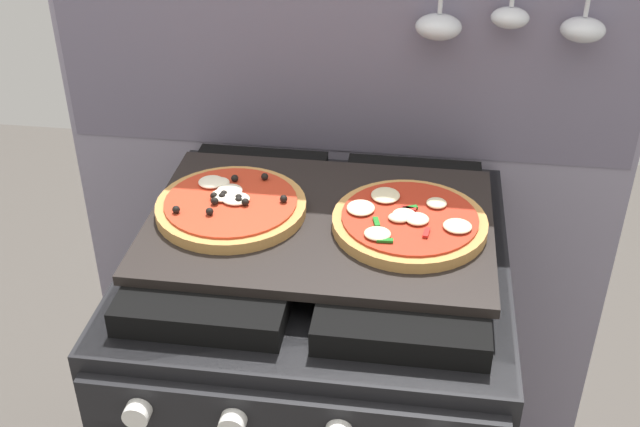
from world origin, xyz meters
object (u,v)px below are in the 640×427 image
(baking_tray, at_px, (320,223))
(stove, at_px, (320,427))
(pizza_right, at_px, (409,222))
(pizza_left, at_px, (230,206))

(baking_tray, bearing_deg, stove, -90.00)
(pizza_right, bearing_deg, stove, 177.70)
(stove, height_order, baking_tray, baking_tray)
(baking_tray, height_order, pizza_right, pizza_right)
(stove, bearing_deg, baking_tray, 90.00)
(stove, distance_m, pizza_left, 0.50)
(stove, xyz_separation_m, baking_tray, (0.00, 0.00, 0.46))
(baking_tray, distance_m, pizza_right, 0.14)
(pizza_left, relative_size, pizza_right, 1.00)
(pizza_left, bearing_deg, baking_tray, 0.46)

